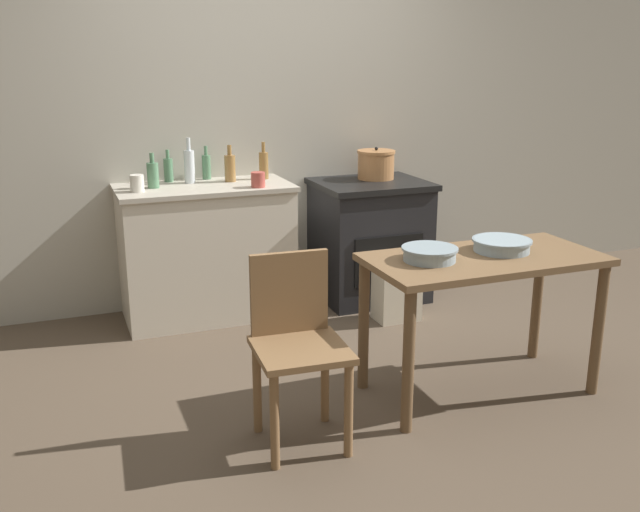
{
  "coord_description": "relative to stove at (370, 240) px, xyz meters",
  "views": [
    {
      "loc": [
        -1.43,
        -3.23,
        1.71
      ],
      "look_at": [
        0.0,
        0.47,
        0.58
      ],
      "focal_mm": 40.0,
      "sensor_mm": 36.0,
      "label": 1
    }
  ],
  "objects": [
    {
      "name": "ground_plane",
      "position": [
        -0.68,
        -1.24,
        -0.43
      ],
      "size": [
        14.0,
        14.0,
        0.0
      ],
      "primitive_type": "plane",
      "color": "brown"
    },
    {
      "name": "wall_back",
      "position": [
        -0.68,
        0.35,
        0.85
      ],
      "size": [
        8.0,
        0.07,
        2.55
      ],
      "color": "#B2AD9E",
      "rests_on": "ground_plane"
    },
    {
      "name": "counter_cabinet",
      "position": [
        -1.17,
        0.04,
        0.02
      ],
      "size": [
        1.12,
        0.59,
        0.89
      ],
      "color": "beige",
      "rests_on": "ground_plane"
    },
    {
      "name": "stove",
      "position": [
        0.0,
        0.0,
        0.0
      ],
      "size": [
        0.76,
        0.66,
        0.85
      ],
      "color": "black",
      "rests_on": "ground_plane"
    },
    {
      "name": "work_table",
      "position": [
        -0.11,
        -1.58,
        0.19
      ],
      "size": [
        1.19,
        0.59,
        0.73
      ],
      "color": "brown",
      "rests_on": "ground_plane"
    },
    {
      "name": "chair",
      "position": [
        -1.14,
        -1.68,
        0.05
      ],
      "size": [
        0.42,
        0.42,
        0.85
      ],
      "rotation": [
        0.0,
        0.0,
        -0.06
      ],
      "color": "olive",
      "rests_on": "ground_plane"
    },
    {
      "name": "flour_sack",
      "position": [
        -0.03,
        -0.5,
        -0.25
      ],
      "size": [
        0.28,
        0.2,
        0.34
      ],
      "primitive_type": "cube",
      "color": "beige",
      "rests_on": "ground_plane"
    },
    {
      "name": "stock_pot",
      "position": [
        0.08,
        0.08,
        0.52
      ],
      "size": [
        0.27,
        0.27,
        0.23
      ],
      "color": "#B77A47",
      "rests_on": "stove"
    },
    {
      "name": "mixing_bowl_large",
      "position": [
        -0.41,
        -1.55,
        0.35
      ],
      "size": [
        0.28,
        0.28,
        0.07
      ],
      "color": "#93A8B2",
      "rests_on": "work_table"
    },
    {
      "name": "mixing_bowl_small",
      "position": [
        0.02,
        -1.53,
        0.35
      ],
      "size": [
        0.3,
        0.3,
        0.06
      ],
      "color": "#93A8B2",
      "rests_on": "work_table"
    },
    {
      "name": "bottle_far_left",
      "position": [
        -1.23,
        0.15,
        0.58
      ],
      "size": [
        0.07,
        0.07,
        0.29
      ],
      "color": "silver",
      "rests_on": "counter_cabinet"
    },
    {
      "name": "bottle_left",
      "position": [
        -1.1,
        0.26,
        0.55
      ],
      "size": [
        0.06,
        0.06,
        0.22
      ],
      "color": "#517F5B",
      "rests_on": "counter_cabinet"
    },
    {
      "name": "bottle_mid_left",
      "position": [
        -1.49,
        0.06,
        0.55
      ],
      "size": [
        0.07,
        0.07,
        0.22
      ],
      "color": "#517F5B",
      "rests_on": "counter_cabinet"
    },
    {
      "name": "bottle_center_left",
      "position": [
        -0.74,
        0.13,
        0.56
      ],
      "size": [
        0.06,
        0.06,
        0.25
      ],
      "color": "olive",
      "rests_on": "counter_cabinet"
    },
    {
      "name": "bottle_center",
      "position": [
        -1.36,
        0.25,
        0.55
      ],
      "size": [
        0.06,
        0.06,
        0.21
      ],
      "color": "#517F5B",
      "rests_on": "counter_cabinet"
    },
    {
      "name": "bottle_center_right",
      "position": [
        -0.98,
        0.11,
        0.56
      ],
      "size": [
        0.07,
        0.07,
        0.24
      ],
      "color": "olive",
      "rests_on": "counter_cabinet"
    },
    {
      "name": "cup_mid_right",
      "position": [
        -1.6,
        -0.04,
        0.52
      ],
      "size": [
        0.08,
        0.08,
        0.1
      ],
      "primitive_type": "cylinder",
      "color": "silver",
      "rests_on": "counter_cabinet"
    },
    {
      "name": "cup_right",
      "position": [
        -0.86,
        -0.16,
        0.51
      ],
      "size": [
        0.09,
        0.09,
        0.1
      ],
      "primitive_type": "cylinder",
      "color": "#B74C42",
      "rests_on": "counter_cabinet"
    }
  ]
}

